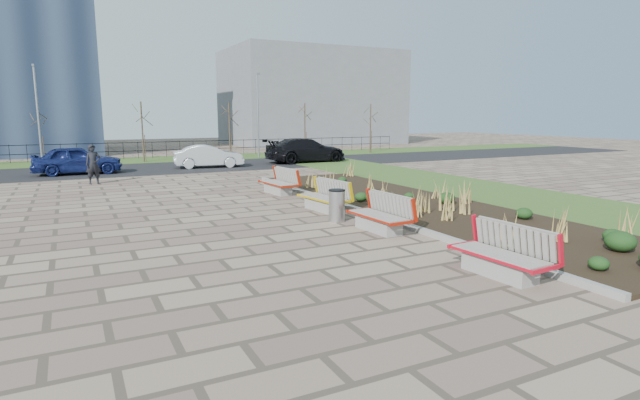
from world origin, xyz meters
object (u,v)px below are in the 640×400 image
bench_c (323,196)px  car_blue (77,160)px  lamp_east (258,116)px  pedestrian (93,164)px  car_silver (209,156)px  bench_a (500,252)px  bench_d (278,181)px  litter_bin (337,206)px  bench_b (378,213)px  lamp_west (38,117)px  car_black (306,150)px

bench_c → car_blue: bearing=108.4°
car_blue → lamp_east: (12.12, 5.18, 2.26)m
pedestrian → car_silver: size_ratio=0.45×
bench_a → bench_d: same height
litter_bin → lamp_east: size_ratio=0.16×
litter_bin → bench_c: bearing=76.3°
bench_b → pedestrian: 15.38m
bench_a → pedestrian: (-6.54, 18.28, 0.42)m
bench_a → car_blue: size_ratio=0.47×
lamp_west → litter_bin: bearing=-68.7°
litter_bin → car_blue: size_ratio=0.22×
bench_d → car_black: size_ratio=0.38×
pedestrian → lamp_east: (11.54, 9.68, 2.12)m
lamp_east → pedestrian: bearing=-140.0°
bench_c → car_blue: size_ratio=0.47×
bench_d → litter_bin: 5.82m
bench_b → car_silver: 18.68m
bench_c → car_black: (6.71, 15.68, 0.32)m
bench_b → car_blue: size_ratio=0.47×
car_silver → lamp_west: (-9.05, 4.92, 2.35)m
car_blue → lamp_west: size_ratio=0.74×
pedestrian → bench_a: bearing=-77.1°
bench_c → lamp_east: bearing=69.2°
car_black → lamp_east: 5.35m
bench_d → lamp_west: bearing=114.0°
litter_bin → car_black: size_ratio=0.17×
bench_a → car_silver: bearing=86.2°
pedestrian → lamp_east: lamp_east is taller
bench_a → car_silver: car_silver is taller
pedestrian → car_silver: (6.58, 4.76, -0.22)m
bench_b → car_black: 20.20m
pedestrian → car_blue: 4.54m
litter_bin → car_silver: (0.47, 17.06, 0.22)m
pedestrian → car_blue: size_ratio=0.41×
bench_b → bench_c: same height
litter_bin → pedestrian: size_ratio=0.52×
bench_d → litter_bin: bearing=-99.3°
bench_a → lamp_east: 28.52m
lamp_west → lamp_east: size_ratio=1.00×
car_black → bench_d: bearing=148.2°
car_black → lamp_west: 16.51m
bench_d → pedestrian: (-6.54, 6.50, 0.42)m
bench_c → bench_d: (0.00, 4.06, 0.00)m
litter_bin → car_silver: size_ratio=0.23×
car_silver → car_blue: bearing=99.1°
bench_a → car_silver: 23.04m
pedestrian → lamp_west: size_ratio=0.31×
bench_b → bench_d: 7.42m
bench_b → litter_bin: bearing=102.0°
bench_d → pedestrian: bearing=130.0°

